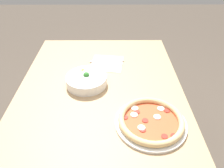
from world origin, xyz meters
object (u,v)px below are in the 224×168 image
(pizza, at_px, (151,121))
(bowl, at_px, (86,80))
(fork, at_px, (107,65))
(knife, at_px, (108,61))

(pizza, relative_size, bowl, 1.41)
(fork, bearing_deg, pizza, 109.47)
(bowl, relative_size, fork, 1.18)
(pizza, distance_m, fork, 0.50)
(pizza, height_order, bowl, bowl)
(bowl, bearing_deg, pizza, -133.86)
(fork, bearing_deg, knife, -100.58)
(bowl, relative_size, knife, 1.03)
(pizza, distance_m, knife, 0.55)
(fork, distance_m, knife, 0.05)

